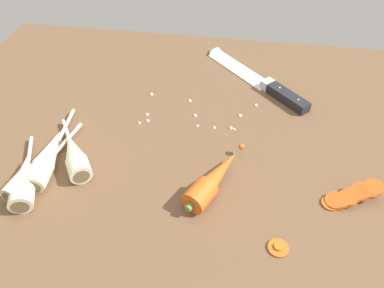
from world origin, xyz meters
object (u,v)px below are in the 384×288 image
carrot_slice_stray_near (278,247)px  carrot_slice_stack (352,195)px  whole_carrot (213,180)px  parsnip_mid_right (48,157)px  chefs_knife (251,75)px  parsnip_mid_left (24,180)px  parsnip_back (75,155)px  parsnip_front (36,170)px

carrot_slice_stray_near → carrot_slice_stack: bearing=42.7°
whole_carrot → parsnip_mid_right: size_ratio=0.75×
whole_carrot → carrot_slice_stray_near: whole_carrot is taller
chefs_knife → parsnip_mid_right: parsnip_mid_right is taller
parsnip_mid_left → parsnip_back: size_ratio=1.09×
carrot_slice_stack → parsnip_mid_left: bearing=-173.8°
chefs_knife → parsnip_front: size_ratio=1.26×
carrot_slice_stack → chefs_knife: bearing=117.4°
parsnip_mid_left → carrot_slice_stray_near: (43.61, -5.24, -1.62)cm
parsnip_back → carrot_slice_stack: size_ratio=1.61×
parsnip_front → carrot_slice_stray_near: (42.69, -7.89, -1.62)cm
chefs_knife → whole_carrot: whole_carrot is taller
chefs_knife → carrot_slice_stack: carrot_slice_stack is taller
parsnip_mid_right → carrot_slice_stray_near: parsnip_mid_right is taller
parsnip_front → carrot_slice_stack: (54.94, 3.41, -0.65)cm
whole_carrot → parsnip_front: 31.51cm
parsnip_mid_left → parsnip_back: same height
parsnip_front → carrot_slice_stack: parsnip_front is taller
parsnip_front → carrot_slice_stack: size_ratio=2.12×
parsnip_front → carrot_slice_stray_near: parsnip_front is taller
parsnip_front → parsnip_mid_left: 2.80cm
carrot_slice_stack → carrot_slice_stray_near: bearing=-137.3°
carrot_slice_stack → carrot_slice_stray_near: (-12.25, -11.30, -0.97)cm
parsnip_mid_right → parsnip_back: 4.89cm
parsnip_front → parsnip_mid_left: bearing=-109.2°
parsnip_mid_right → parsnip_mid_left: bearing=-104.4°
parsnip_mid_left → whole_carrot: bearing=9.1°
parsnip_mid_right → carrot_slice_stack: parsnip_mid_right is taller
parsnip_mid_right → carrot_slice_stray_near: 43.58cm
parsnip_mid_left → carrot_slice_stack: (55.86, 6.06, -0.65)cm
whole_carrot → parsnip_mid_right: bearing=178.5°
chefs_knife → whole_carrot: 36.82cm
chefs_knife → parsnip_mid_right: 50.61cm
parsnip_back → parsnip_mid_left: bearing=-131.1°
chefs_knife → parsnip_back: size_ratio=1.67×
chefs_knife → whole_carrot: size_ratio=1.61×
whole_carrot → carrot_slice_stack: (23.53, 0.86, -0.77)cm
carrot_slice_stack → parsnip_front: bearing=-176.4°
parsnip_front → parsnip_mid_right: bearing=79.6°
parsnip_mid_right → parsnip_back: (4.74, 1.20, 0.00)cm
whole_carrot → parsnip_front: size_ratio=0.79×
parsnip_mid_right → parsnip_back: bearing=14.2°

